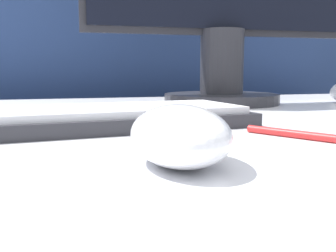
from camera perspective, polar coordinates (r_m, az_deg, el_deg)
The scene contains 4 objects.
partition_panel at distance 1.12m, azimuth -14.23°, elevation -4.51°, with size 5.00×0.03×1.15m.
computer_mouse_near at distance 0.27m, azimuth 1.73°, elevation -1.33°, with size 0.08×0.11×0.04m.
keyboard at distance 0.46m, azimuth -13.52°, elevation 1.01°, with size 0.42×0.18×0.02m.
pen at distance 0.40m, azimuth 20.67°, elevation -1.46°, with size 0.08×0.13×0.01m.
Camera 1 is at (-0.02, -0.43, 0.82)m, focal length 42.00 mm.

